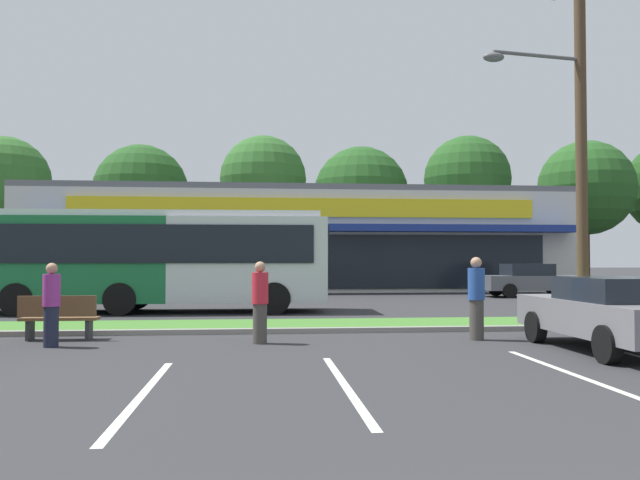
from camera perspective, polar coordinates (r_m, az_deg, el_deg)
name	(u,v)px	position (r m, az deg, el deg)	size (l,w,h in m)	color
grass_median	(346,325)	(16.42, 2.36, -7.51)	(56.00, 2.20, 0.12)	#427A2D
curb_lip	(354,330)	(15.22, 3.00, -7.97)	(56.00, 0.24, 0.12)	gray
parking_stripe_0	(143,394)	(8.75, -15.40, -12.97)	(0.12, 4.80, 0.01)	silver
parking_stripe_1	(345,385)	(8.98, 2.24, -12.73)	(0.12, 4.80, 0.01)	silver
parking_stripe_2	(574,375)	(10.48, 21.61, -11.03)	(0.12, 4.80, 0.01)	silver
storefront_building	(300,241)	(37.56, -1.76, -0.07)	(29.32, 11.91, 5.56)	beige
tree_far_left	(4,181)	(48.99, -26.20, 4.69)	(6.12, 6.12, 10.09)	#473323
tree_left	(141,192)	(49.61, -15.57, 4.16)	(6.93, 6.93, 10.20)	#473323
tree_mid_left	(263,179)	(48.32, -5.05, 5.39)	(6.42, 6.42, 10.91)	#473323
tree_mid	(361,194)	(49.39, 3.65, 4.11)	(7.19, 7.19, 10.31)	#473323
tree_mid_right	(467,179)	(49.94, 12.92, 5.27)	(6.49, 6.49, 11.00)	#473323
tree_right	(586,188)	(52.99, 22.51, 4.28)	(7.17, 7.17, 10.70)	#473323
utility_pole	(576,126)	(18.77, 21.75, 9.32)	(3.11, 2.39, 9.85)	#4C3826
city_bus	(155,258)	(21.53, -14.41, -1.53)	(11.15, 2.82, 3.25)	#196638
bus_stop_bench	(59,316)	(14.81, -22.13, -6.29)	(1.60, 0.45, 0.95)	brown
car_0	(531,280)	(30.80, 18.18, -3.38)	(4.50, 1.89, 1.50)	#515459
car_1	(611,312)	(13.21, 24.40, -5.87)	(1.90, 4.43, 1.39)	slate
pedestrian_by_pole	(260,302)	(13.24, -5.34, -5.51)	(0.34, 0.34, 1.67)	#47423D
pedestrian_mid	(476,298)	(14.15, 13.68, -5.04)	(0.36, 0.36, 1.76)	#47423D
pedestrian_far	(51,305)	(13.70, -22.69, -5.31)	(0.33, 0.33, 1.65)	#1E2338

